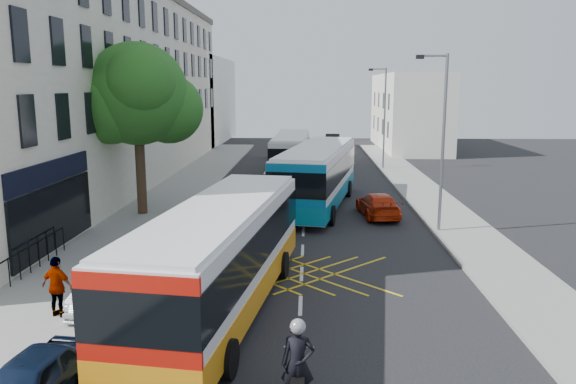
# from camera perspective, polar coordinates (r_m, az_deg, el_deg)

# --- Properties ---
(ground) EXTENTS (120.00, 120.00, 0.00)m
(ground) POSITION_cam_1_polar(r_m,az_deg,el_deg) (15.13, 1.09, -15.75)
(ground) COLOR black
(ground) RESTS_ON ground
(pavement_left) EXTENTS (5.00, 70.00, 0.15)m
(pavement_left) POSITION_cam_1_polar(r_m,az_deg,el_deg) (30.58, -14.53, -2.21)
(pavement_left) COLOR gray
(pavement_left) RESTS_ON ground
(pavement_right) EXTENTS (3.00, 70.00, 0.15)m
(pavement_right) POSITION_cam_1_polar(r_m,az_deg,el_deg) (30.20, 16.01, -2.45)
(pavement_right) COLOR gray
(pavement_right) RESTS_ON ground
(terrace_main) EXTENTS (8.30, 45.00, 13.50)m
(terrace_main) POSITION_cam_1_polar(r_m,az_deg,el_deg) (40.60, -18.70, 10.20)
(terrace_main) COLOR beige
(terrace_main) RESTS_ON ground
(terrace_far) EXTENTS (8.00, 20.00, 10.00)m
(terrace_far) POSITION_cam_1_polar(r_m,az_deg,el_deg) (70.02, -9.73, 9.16)
(terrace_far) COLOR silver
(terrace_far) RESTS_ON ground
(building_right) EXTENTS (6.00, 18.00, 8.00)m
(building_right) POSITION_cam_1_polar(r_m,az_deg,el_deg) (62.54, 12.15, 7.99)
(building_right) COLOR silver
(building_right) RESTS_ON ground
(street_tree) EXTENTS (6.30, 5.70, 8.80)m
(street_tree) POSITION_cam_1_polar(r_m,az_deg,el_deg) (29.82, -15.13, 9.50)
(street_tree) COLOR #382619
(street_tree) RESTS_ON pavement_left
(lamp_near) EXTENTS (1.45, 0.15, 8.00)m
(lamp_near) POSITION_cam_1_polar(r_m,az_deg,el_deg) (26.32, 15.30, 5.72)
(lamp_near) COLOR slate
(lamp_near) RESTS_ON pavement_right
(lamp_far) EXTENTS (1.45, 0.15, 8.00)m
(lamp_far) POSITION_cam_1_polar(r_m,az_deg,el_deg) (45.98, 9.67, 7.94)
(lamp_far) COLOR slate
(lamp_far) RESTS_ON pavement_right
(railings) EXTENTS (0.08, 5.60, 1.14)m
(railings) POSITION_cam_1_polar(r_m,az_deg,el_deg) (22.13, -24.77, -6.09)
(railings) COLOR black
(railings) RESTS_ON pavement_left
(bus_near) EXTENTS (4.25, 11.94, 3.29)m
(bus_near) POSITION_cam_1_polar(r_m,az_deg,el_deg) (17.07, -6.87, -6.44)
(bus_near) COLOR silver
(bus_near) RESTS_ON ground
(bus_mid) EXTENTS (4.98, 12.54, 3.44)m
(bus_mid) POSITION_cam_1_polar(r_m,az_deg,el_deg) (31.49, 3.01, 1.71)
(bus_mid) COLOR silver
(bus_mid) RESTS_ON ground
(bus_far) EXTENTS (2.97, 10.98, 3.07)m
(bus_far) POSITION_cam_1_polar(r_m,az_deg,el_deg) (43.43, 0.31, 3.96)
(bus_far) COLOR silver
(bus_far) RESTS_ON ground
(motorbike) EXTENTS (0.70, 2.37, 2.10)m
(motorbike) POSITION_cam_1_polar(r_m,az_deg,el_deg) (12.16, 1.00, -17.55)
(motorbike) COLOR black
(motorbike) RESTS_ON ground
(parked_car_blue) EXTENTS (1.90, 3.75, 1.22)m
(parked_car_blue) POSITION_cam_1_polar(r_m,az_deg,el_deg) (13.55, -24.81, -17.27)
(parked_car_blue) COLOR black
(parked_car_blue) RESTS_ON ground
(parked_car_silver) EXTENTS (1.93, 4.56, 1.46)m
(parked_car_silver) POSITION_cam_1_polar(r_m,az_deg,el_deg) (18.51, -16.55, -8.70)
(parked_car_silver) COLOR #A7AAAE
(parked_car_silver) RESTS_ON ground
(red_hatchback) EXTENTS (2.17, 4.46, 1.25)m
(red_hatchback) POSITION_cam_1_polar(r_m,az_deg,el_deg) (29.70, 9.13, -1.30)
(red_hatchback) COLOR #BD2608
(red_hatchback) RESTS_ON ground
(distant_car_grey) EXTENTS (2.57, 4.60, 1.22)m
(distant_car_grey) POSITION_cam_1_polar(r_m,az_deg,el_deg) (52.58, -0.74, 4.04)
(distant_car_grey) COLOR #383B3F
(distant_car_grey) RESTS_ON ground
(distant_car_dark) EXTENTS (1.84, 4.55, 1.47)m
(distant_car_dark) POSITION_cam_1_polar(r_m,az_deg,el_deg) (63.64, 4.57, 5.29)
(distant_car_dark) COLOR black
(distant_car_dark) RESTS_ON ground
(pedestrian_far) EXTENTS (1.13, 0.73, 1.79)m
(pedestrian_far) POSITION_cam_1_polar(r_m,az_deg,el_deg) (17.71, -22.37, -8.89)
(pedestrian_far) COLOR gray
(pedestrian_far) RESTS_ON pavement_left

